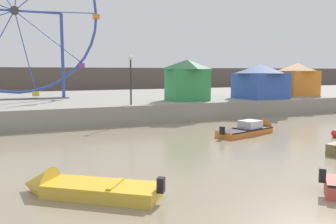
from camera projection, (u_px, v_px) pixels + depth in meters
The scene contains 10 objects.
quay_promenade at pixel (85, 103), 34.21m from camera, with size 110.00×21.80×1.36m, color gray.
distant_town_skyline at pixel (55, 81), 57.67m from camera, with size 140.00×3.00×4.40m, color #564C47.
motorboat_mustard_yellow at pixel (76, 188), 10.84m from camera, with size 4.27×3.68×1.21m.
motorboat_orange_hull at pixel (254, 129), 21.70m from camera, with size 5.15×2.60×1.24m.
ferris_wheel_blue_frame at pixel (15, 13), 29.74m from camera, with size 14.21×1.20×14.53m.
carnival_booth_blue_tent at pixel (261, 81), 31.62m from camera, with size 4.45×4.17×3.05m.
carnival_booth_green_kiosk at pixel (187, 79), 29.29m from camera, with size 3.47×2.95×3.39m.
carnival_booth_orange_canopy at pixel (297, 79), 35.15m from camera, with size 3.92×3.08×3.25m.
promenade_lamp_near at pixel (131, 72), 25.44m from camera, with size 0.32×0.32×3.54m.
mooring_buoy_orange at pixel (335, 133), 20.31m from camera, with size 0.44×0.44×0.44m, color red.
Camera 1 is at (-6.24, -5.74, 3.77)m, focal length 37.76 mm.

